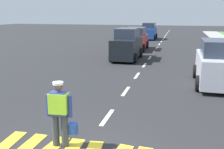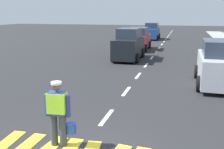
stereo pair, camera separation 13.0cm
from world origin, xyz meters
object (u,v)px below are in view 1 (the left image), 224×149
at_px(car_oncoming_second, 135,39).
at_px(road_worker, 60,111).
at_px(car_oncoming_third, 149,32).
at_px(car_parked_curbside, 219,64).
at_px(car_oncoming_lead, 127,45).

bearing_deg(car_oncoming_second, road_worker, -86.28).
bearing_deg(car_oncoming_third, car_oncoming_second, -90.24).
relative_size(road_worker, car_parked_curbside, 0.42).
height_order(road_worker, car_parked_curbside, car_parked_curbside).
xyz_separation_m(road_worker, car_oncoming_lead, (-0.92, 12.97, 0.10)).
relative_size(car_oncoming_lead, car_parked_curbside, 1.01).
distance_m(car_oncoming_third, car_parked_curbside, 22.03).
xyz_separation_m(car_oncoming_lead, car_oncoming_second, (-0.27, 5.33, -0.10)).
bearing_deg(car_oncoming_third, road_worker, -87.69).
distance_m(road_worker, car_oncoming_second, 18.34).
relative_size(car_oncoming_third, car_oncoming_lead, 1.00).
bearing_deg(car_parked_curbside, car_oncoming_third, 104.93).
bearing_deg(road_worker, car_oncoming_lead, 94.05).
distance_m(car_oncoming_second, car_parked_curbside, 12.54).
relative_size(road_worker, car_oncoming_second, 0.39).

